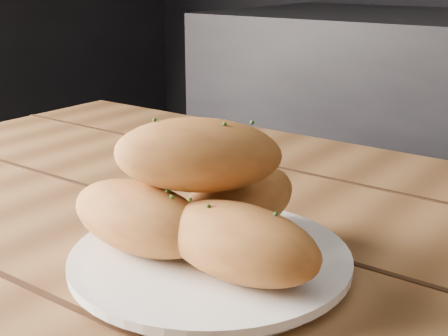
% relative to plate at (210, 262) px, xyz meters
% --- Properties ---
extents(plate, '(0.24, 0.24, 0.02)m').
position_rel_plate_xyz_m(plate, '(0.00, 0.00, 0.00)').
color(plate, white).
rests_on(plate, table).
extents(bread_rolls, '(0.24, 0.19, 0.12)m').
position_rel_plate_xyz_m(bread_rolls, '(-0.01, -0.00, 0.05)').
color(bread_rolls, '#BB7634').
rests_on(bread_rolls, plate).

